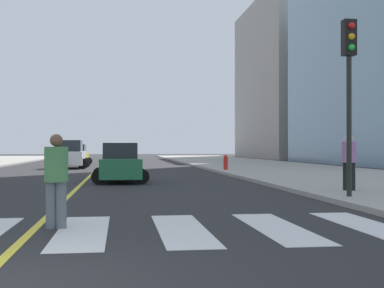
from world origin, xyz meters
name	(u,v)px	position (x,y,z in m)	size (l,w,h in m)	color
sidewalk_kerb_east	(334,176)	(12.20, 20.00, 0.07)	(10.00, 120.00, 0.15)	#9E9B93
crosswalk_paint	(31,232)	(0.00, 4.00, 0.01)	(13.50, 4.00, 0.01)	silver
lane_divider_paint	(101,165)	(0.00, 40.00, 0.01)	(0.16, 80.00, 0.01)	yellow
parking_garage_concrete	(316,81)	(28.66, 66.21, 10.71)	(18.00, 24.00, 21.42)	#9E9B93
car_yellow_nearest	(76,155)	(-2.06, 40.05, 0.81)	(2.48, 3.92, 1.73)	gold
car_green_third	(120,164)	(1.55, 17.57, 0.79)	(2.42, 3.83, 1.69)	#236B42
car_white_fourth	(70,155)	(-2.00, 33.33, 0.93)	(2.80, 4.47, 1.99)	silver
traffic_light_near_corner	(349,72)	(7.89, 8.40, 3.60)	(0.36, 0.41, 4.91)	black
pedestrian_crossing	(56,176)	(0.39, 4.43, 0.97)	(0.44, 0.44, 1.76)	slate
pedestrian_waiting_east	(349,159)	(8.75, 10.38, 1.13)	(0.44, 0.44, 1.78)	black
fire_hydrant	(226,163)	(7.88, 26.08, 0.58)	(0.26, 0.26, 0.89)	red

